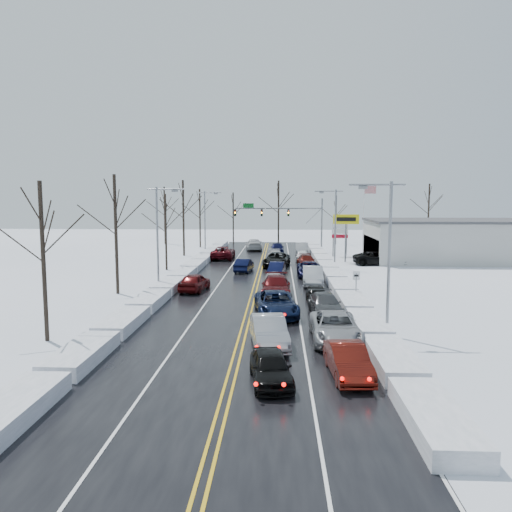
{
  "coord_description": "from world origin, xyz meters",
  "views": [
    {
      "loc": [
        2.12,
        -46.97,
        8.06
      ],
      "look_at": [
        -0.09,
        0.58,
        2.5
      ],
      "focal_mm": 35.0,
      "sensor_mm": 36.0,
      "label": 1
    }
  ],
  "objects_px": {
    "queued_car_0": "(271,383)",
    "flagpole": "(365,212)",
    "oncoming_car_0": "(244,272)",
    "dealership_building": "(449,240)",
    "tires_plus_sign": "(346,222)",
    "traffic_signal_mast": "(288,215)"
  },
  "relations": [
    {
      "from": "traffic_signal_mast",
      "to": "queued_car_0",
      "type": "height_order",
      "value": "traffic_signal_mast"
    },
    {
      "from": "dealership_building",
      "to": "oncoming_car_0",
      "type": "height_order",
      "value": "dealership_building"
    },
    {
      "from": "queued_car_0",
      "to": "oncoming_car_0",
      "type": "relative_size",
      "value": 0.95
    },
    {
      "from": "flagpole",
      "to": "tires_plus_sign",
      "type": "bearing_deg",
      "value": -108.44
    },
    {
      "from": "traffic_signal_mast",
      "to": "oncoming_car_0",
      "type": "distance_m",
      "value": 22.27
    },
    {
      "from": "tires_plus_sign",
      "to": "dealership_building",
      "type": "height_order",
      "value": "tires_plus_sign"
    },
    {
      "from": "tires_plus_sign",
      "to": "dealership_building",
      "type": "distance_m",
      "value": 13.82
    },
    {
      "from": "traffic_signal_mast",
      "to": "dealership_building",
      "type": "xyz_separation_m",
      "value": [
        20.53,
        -9.99,
        -2.82
      ]
    },
    {
      "from": "tires_plus_sign",
      "to": "queued_car_0",
      "type": "xyz_separation_m",
      "value": [
        -8.71,
        -41.95,
        -4.99
      ]
    },
    {
      "from": "oncoming_car_0",
      "to": "dealership_building",
      "type": "bearing_deg",
      "value": -150.67
    },
    {
      "from": "flagpole",
      "to": "oncoming_car_0",
      "type": "relative_size",
      "value": 2.27
    },
    {
      "from": "tires_plus_sign",
      "to": "queued_car_0",
      "type": "relative_size",
      "value": 1.43
    },
    {
      "from": "flagpole",
      "to": "dealership_building",
      "type": "bearing_deg",
      "value": -53.73
    },
    {
      "from": "traffic_signal_mast",
      "to": "tires_plus_sign",
      "type": "distance_m",
      "value": 13.92
    },
    {
      "from": "flagpole",
      "to": "oncoming_car_0",
      "type": "bearing_deg",
      "value": -126.31
    },
    {
      "from": "traffic_signal_mast",
      "to": "flagpole",
      "type": "relative_size",
      "value": 1.33
    },
    {
      "from": "queued_car_0",
      "to": "flagpole",
      "type": "bearing_deg",
      "value": 68.95
    },
    {
      "from": "flagpole",
      "to": "dealership_building",
      "type": "relative_size",
      "value": 0.49
    },
    {
      "from": "flagpole",
      "to": "traffic_signal_mast",
      "type": "bearing_deg",
      "value": -170.27
    },
    {
      "from": "flagpole",
      "to": "queued_car_0",
      "type": "distance_m",
      "value": 57.83
    },
    {
      "from": "oncoming_car_0",
      "to": "flagpole",
      "type": "bearing_deg",
      "value": -120.11
    },
    {
      "from": "flagpole",
      "to": "oncoming_car_0",
      "type": "xyz_separation_m",
      "value": [
        -16.88,
        -22.97,
        -5.93
      ]
    }
  ]
}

